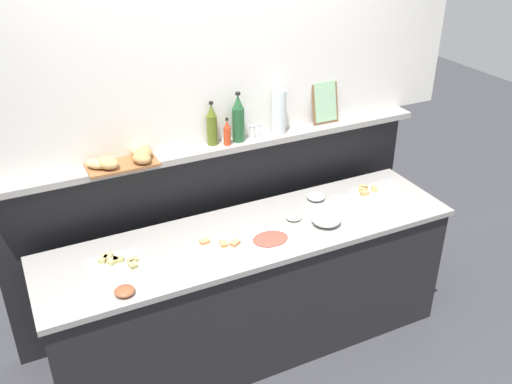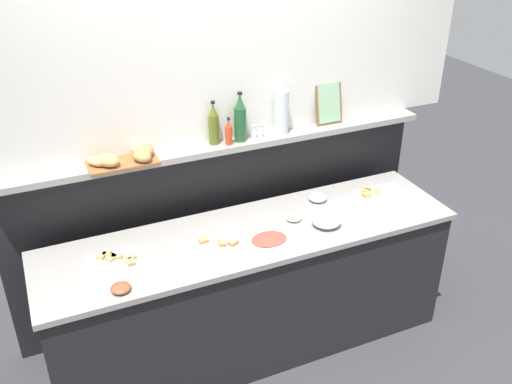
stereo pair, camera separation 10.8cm
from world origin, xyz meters
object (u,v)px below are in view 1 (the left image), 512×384
at_px(wine_bottle_green, 238,119).
at_px(hot_sauce_bottle, 227,133).
at_px(cold_cuts_platter, 270,240).
at_px(salt_shaker, 252,132).
at_px(sandwich_platter_rear, 374,190).
at_px(condiment_bowl_red, 294,217).
at_px(condiment_bowl_cream, 125,291).
at_px(framed_picture, 325,102).
at_px(napkin_stack, 349,203).
at_px(sandwich_platter_side, 117,263).
at_px(glass_bowl_large, 316,197).
at_px(glass_bowl_medium, 326,219).
at_px(olive_oil_bottle, 212,125).
at_px(water_carafe, 279,112).
at_px(bread_basket, 124,159).
at_px(sandwich_platter_front, 219,244).
at_px(pepper_shaker, 258,131).

relative_size(wine_bottle_green, hot_sauce_bottle, 1.80).
height_order(cold_cuts_platter, salt_shaker, salt_shaker).
bearing_deg(sandwich_platter_rear, condiment_bowl_red, -173.19).
height_order(condiment_bowl_cream, framed_picture, framed_picture).
bearing_deg(napkin_stack, sandwich_platter_side, 179.47).
bearing_deg(hot_sauce_bottle, glass_bowl_large, -24.30).
relative_size(napkin_stack, wine_bottle_green, 0.54).
bearing_deg(glass_bowl_medium, napkin_stack, 26.98).
relative_size(condiment_bowl_cream, salt_shaker, 1.19).
height_order(olive_oil_bottle, framed_picture, framed_picture).
height_order(sandwich_platter_side, olive_oil_bottle, olive_oil_bottle).
bearing_deg(water_carafe, salt_shaker, 180.00).
bearing_deg(salt_shaker, framed_picture, 3.95).
bearing_deg(bread_basket, olive_oil_bottle, 4.72).
height_order(wine_bottle_green, salt_shaker, wine_bottle_green).
bearing_deg(sandwich_platter_front, pepper_shaker, 44.13).
distance_m(cold_cuts_platter, napkin_stack, 0.66).
height_order(sandwich_platter_side, bread_basket, bread_basket).
bearing_deg(wine_bottle_green, olive_oil_bottle, 172.50).
xyz_separation_m(sandwich_platter_side, wine_bottle_green, (0.92, 0.40, 0.53)).
distance_m(pepper_shaker, bread_basket, 0.87).
distance_m(glass_bowl_large, pepper_shaker, 0.57).
bearing_deg(sandwich_platter_front, condiment_bowl_cream, -161.34).
height_order(condiment_bowl_red, condiment_bowl_cream, condiment_bowl_cream).
bearing_deg(cold_cuts_platter, water_carafe, 58.62).
xyz_separation_m(sandwich_platter_front, bread_basket, (-0.39, 0.45, 0.43)).
relative_size(sandwich_platter_front, condiment_bowl_red, 3.03).
relative_size(olive_oil_bottle, pepper_shaker, 3.17).
xyz_separation_m(olive_oil_bottle, hot_sauce_bottle, (0.08, -0.05, -0.05)).
height_order(napkin_stack, wine_bottle_green, wine_bottle_green).
distance_m(glass_bowl_medium, bread_basket, 1.25).
bearing_deg(glass_bowl_medium, condiment_bowl_cream, -174.40).
distance_m(glass_bowl_large, napkin_stack, 0.22).
bearing_deg(pepper_shaker, cold_cuts_platter, -109.28).
height_order(sandwich_platter_front, napkin_stack, sandwich_platter_front).
bearing_deg(condiment_bowl_cream, sandwich_platter_front, 18.66).
relative_size(glass_bowl_medium, pepper_shaker, 2.05).
xyz_separation_m(hot_sauce_bottle, water_carafe, (0.37, 0.02, 0.07)).
relative_size(olive_oil_bottle, wine_bottle_green, 0.87).
height_order(hot_sauce_bottle, salt_shaker, hot_sauce_bottle).
distance_m(sandwich_platter_front, bread_basket, 0.73).
bearing_deg(pepper_shaker, condiment_bowl_cream, -148.19).
bearing_deg(condiment_bowl_cream, glass_bowl_large, 16.70).
height_order(sandwich_platter_rear, sandwich_platter_front, same).
height_order(cold_cuts_platter, condiment_bowl_red, condiment_bowl_red).
distance_m(glass_bowl_medium, olive_oil_bottle, 0.90).
relative_size(sandwich_platter_front, cold_cuts_platter, 1.00).
xyz_separation_m(napkin_stack, pepper_shaker, (-0.45, 0.41, 0.43)).
distance_m(olive_oil_bottle, wine_bottle_green, 0.17).
height_order(sandwich_platter_front, bread_basket, bread_basket).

